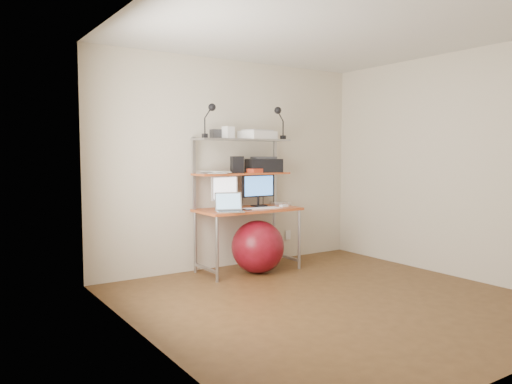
# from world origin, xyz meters

# --- Properties ---
(room) EXTENTS (3.60, 3.60, 3.60)m
(room) POSITION_xyz_m (0.00, 0.00, 1.25)
(room) COLOR brown
(room) RESTS_ON ground
(computer_desk) EXTENTS (1.20, 0.60, 1.57)m
(computer_desk) POSITION_xyz_m (0.00, 1.50, 0.96)
(computer_desk) COLOR #BE5625
(computer_desk) RESTS_ON ground
(desktop) EXTENTS (1.20, 0.60, 0.00)m
(desktop) POSITION_xyz_m (0.00, 1.44, 0.74)
(desktop) COLOR #BE5625
(desktop) RESTS_ON computer_desk
(mid_shelf) EXTENTS (1.18, 0.34, 0.00)m
(mid_shelf) POSITION_xyz_m (0.00, 1.57, 1.15)
(mid_shelf) COLOR #BE5625
(mid_shelf) RESTS_ON computer_desk
(top_shelf) EXTENTS (1.18, 0.34, 0.00)m
(top_shelf) POSITION_xyz_m (0.00, 1.57, 1.55)
(top_shelf) COLOR #A2A1A6
(top_shelf) RESTS_ON computer_desk
(floor) EXTENTS (3.60, 3.60, 0.00)m
(floor) POSITION_xyz_m (0.00, 0.00, 0.00)
(floor) COLOR brown
(floor) RESTS_ON ground
(wall_outlet) EXTENTS (0.08, 0.01, 0.12)m
(wall_outlet) POSITION_xyz_m (0.85, 1.79, 0.30)
(wall_outlet) COLOR white
(wall_outlet) RESTS_ON room
(monitor_silver) EXTENTS (0.37, 0.15, 0.41)m
(monitor_silver) POSITION_xyz_m (-0.27, 1.52, 0.96)
(monitor_silver) COLOR silver
(monitor_silver) RESTS_ON desktop
(monitor_black) EXTENTS (0.45, 0.13, 0.45)m
(monitor_black) POSITION_xyz_m (0.22, 1.56, 0.97)
(monitor_black) COLOR black
(monitor_black) RESTS_ON desktop
(laptop) EXTENTS (0.36, 0.33, 0.26)m
(laptop) POSITION_xyz_m (-0.35, 1.28, 0.78)
(laptop) COLOR silver
(laptop) RESTS_ON desktop
(keyboard) EXTENTS (0.44, 0.17, 0.01)m
(keyboard) POSITION_xyz_m (0.11, 1.33, 0.75)
(keyboard) COLOR white
(keyboard) RESTS_ON desktop
(mouse) EXTENTS (0.11, 0.07, 0.03)m
(mouse) POSITION_xyz_m (0.44, 1.33, 0.75)
(mouse) COLOR white
(mouse) RESTS_ON desktop
(mac_mini) EXTENTS (0.25, 0.25, 0.04)m
(mac_mini) POSITION_xyz_m (0.54, 1.55, 0.76)
(mac_mini) COLOR silver
(mac_mini) RESTS_ON desktop
(phone) EXTENTS (0.07, 0.12, 0.01)m
(phone) POSITION_xyz_m (-0.10, 1.31, 0.74)
(phone) COLOR black
(phone) RESTS_ON desktop
(printer) EXTENTS (0.44, 0.34, 0.19)m
(printer) POSITION_xyz_m (0.30, 1.56, 1.24)
(printer) COLOR black
(printer) RESTS_ON mid_shelf
(nas_cube) EXTENTS (0.16, 0.16, 0.20)m
(nas_cube) POSITION_xyz_m (-0.08, 1.56, 1.25)
(nas_cube) COLOR black
(nas_cube) RESTS_ON mid_shelf
(red_box) EXTENTS (0.20, 0.16, 0.05)m
(red_box) POSITION_xyz_m (0.13, 1.48, 1.18)
(red_box) COLOR red
(red_box) RESTS_ON mid_shelf
(scanner) EXTENTS (0.47, 0.36, 0.11)m
(scanner) POSITION_xyz_m (0.21, 1.55, 1.60)
(scanner) COLOR white
(scanner) RESTS_ON top_shelf
(box_white) EXTENTS (0.14, 0.12, 0.14)m
(box_white) POSITION_xyz_m (-0.21, 1.53, 1.62)
(box_white) COLOR white
(box_white) RESTS_ON top_shelf
(box_grey) EXTENTS (0.11, 0.11, 0.10)m
(box_grey) POSITION_xyz_m (-0.33, 1.61, 1.60)
(box_grey) COLOR #303033
(box_grey) RESTS_ON top_shelf
(clip_lamp_left) EXTENTS (0.15, 0.08, 0.38)m
(clip_lamp_left) POSITION_xyz_m (-0.47, 1.47, 1.83)
(clip_lamp_left) COLOR black
(clip_lamp_left) RESTS_ON top_shelf
(clip_lamp_right) EXTENTS (0.16, 0.09, 0.39)m
(clip_lamp_right) POSITION_xyz_m (0.47, 1.48, 1.84)
(clip_lamp_right) COLOR black
(clip_lamp_right) RESTS_ON top_shelf
(exercise_ball) EXTENTS (0.61, 0.61, 0.61)m
(exercise_ball) POSITION_xyz_m (0.04, 1.29, 0.30)
(exercise_ball) COLOR maroon
(exercise_ball) RESTS_ON floor
(paper_stack) EXTENTS (0.39, 0.41, 0.03)m
(paper_stack) POSITION_xyz_m (-0.38, 1.57, 1.17)
(paper_stack) COLOR white
(paper_stack) RESTS_ON mid_shelf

